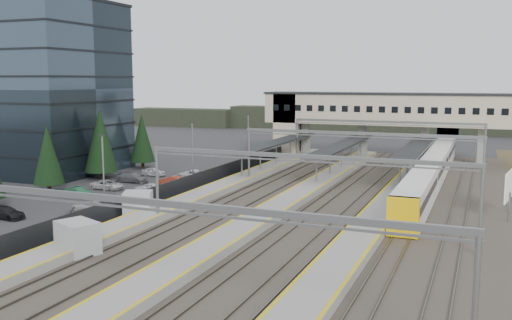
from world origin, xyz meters
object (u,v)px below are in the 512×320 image
at_px(relay_cabin_near, 78,239).
at_px(relay_cabin_far, 138,204).
at_px(billboard, 509,187).
at_px(train, 433,170).
at_px(office_building, 28,87).
at_px(footbridge, 368,112).

relative_size(relay_cabin_near, relay_cabin_far, 1.14).
xyz_separation_m(relay_cabin_far, billboard, (33.62, 12.64, 1.89)).
bearing_deg(relay_cabin_near, train, 61.39).
bearing_deg(office_building, relay_cabin_far, -30.93).
relative_size(train, billboard, 10.00).
height_order(footbridge, billboard, footbridge).
xyz_separation_m(train, billboard, (8.40, -15.76, 1.22)).
height_order(relay_cabin_near, billboard, billboard).
bearing_deg(relay_cabin_far, footbridge, 75.06).
relative_size(office_building, billboard, 4.37).
relative_size(relay_cabin_far, footbridge, 0.08).
xyz_separation_m(relay_cabin_near, billboard, (30.69, 25.11, 1.80)).
bearing_deg(billboard, relay_cabin_far, -159.40).
bearing_deg(train, footbridge, 121.53).
bearing_deg(office_building, relay_cabin_near, -42.52).
distance_m(relay_cabin_far, billboard, 35.97).
relative_size(relay_cabin_near, billboard, 0.69).
bearing_deg(relay_cabin_far, relay_cabin_near, -76.77).
xyz_separation_m(office_building, relay_cabin_far, (30.78, -18.44, -10.96)).
xyz_separation_m(relay_cabin_near, relay_cabin_far, (-2.93, 12.47, -0.10)).
relative_size(office_building, relay_cabin_near, 6.33).
distance_m(office_building, billboard, 65.29).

